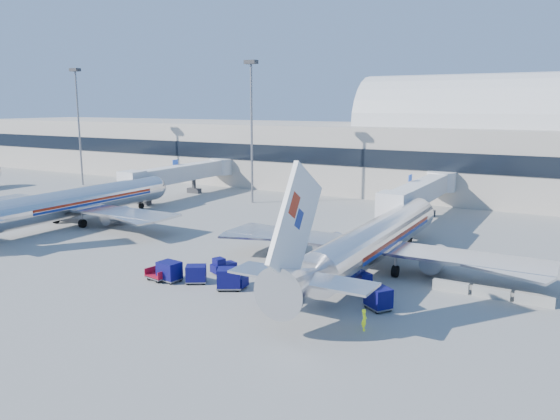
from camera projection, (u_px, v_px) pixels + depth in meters
The scene contains 21 objects.
ground at pixel (260, 267), 53.97m from camera, with size 260.00×260.00×0.00m, color gray.
terminal at pixel (351, 147), 106.90m from camera, with size 170.00×28.15×21.00m.
airliner_main at pixel (373, 241), 52.41m from camera, with size 32.00×37.26×12.07m.
airliner_mid at pixel (74, 203), 72.76m from camera, with size 32.00×37.26×12.07m.
jetbridge_near at pixel (423, 191), 75.84m from camera, with size 4.40×27.50×6.25m.
jetbridge_mid at pixel (186, 173), 96.19m from camera, with size 4.40×27.50×6.25m.
mast_far_west at pixel (78, 110), 105.83m from camera, with size 2.00×1.20×22.60m.
mast_west at pixel (251, 111), 86.45m from camera, with size 2.00×1.20×22.60m.
barrier_near at pixel (451, 286), 46.87m from camera, with size 3.00×0.55×0.90m, color #9E9E96.
barrier_mid at pixel (491, 293), 45.27m from camera, with size 3.00×0.55×0.90m, color #9E9E96.
barrier_far at pixel (535, 300), 43.67m from camera, with size 3.00×0.55×0.90m, color #9E9E96.
tug_lead at pixel (232, 279), 47.94m from camera, with size 2.63×1.47×1.65m.
tug_right at pixel (367, 285), 46.16m from camera, with size 2.89×2.46×1.69m.
tug_left at pixel (223, 266), 51.94m from camera, with size 2.00×2.62×1.53m.
cart_train_a at pixel (229, 278), 47.24m from camera, with size 2.65×2.46×1.88m.
cart_train_b at pixel (196, 274), 48.97m from camera, with size 2.32×2.19×1.64m.
cart_train_c at pixel (169, 271), 49.47m from camera, with size 2.24×1.81×1.82m.
cart_solo_near at pixel (274, 289), 44.57m from camera, with size 2.27×1.83×1.85m.
cart_solo_far at pixel (378, 298), 42.67m from camera, with size 2.56×2.44×1.80m.
cart_open_red at pixel (158, 276), 49.79m from camera, with size 2.20×1.72×0.53m.
ramp_worker at pixel (364, 320), 38.73m from camera, with size 0.58×0.38×1.59m, color #B5EB18.
Camera 1 is at (27.31, -44.18, 15.85)m, focal length 35.00 mm.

